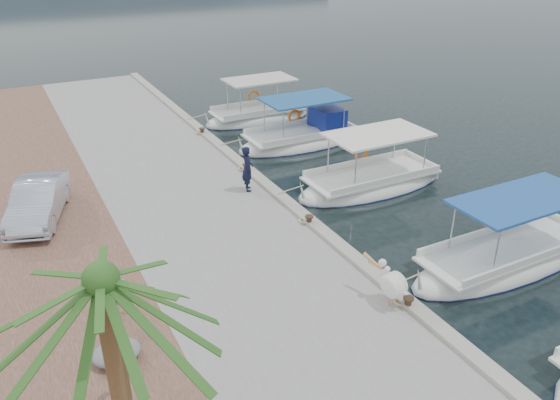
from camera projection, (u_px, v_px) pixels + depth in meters
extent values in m
plane|color=black|center=(342.00, 256.00, 17.17)|extent=(400.00, 400.00, 0.00)
cube|color=gray|center=(197.00, 206.00, 19.77)|extent=(6.00, 40.00, 0.50)
cube|color=#9A9689|center=(265.00, 183.00, 20.79)|extent=(0.44, 40.00, 0.12)
cube|color=brown|center=(51.00, 238.00, 17.69)|extent=(4.00, 40.00, 0.50)
ellipsoid|color=white|center=(506.00, 263.00, 16.75)|extent=(7.21, 2.21, 1.30)
ellipsoid|color=navy|center=(505.00, 263.00, 16.76)|extent=(7.24, 2.25, 0.22)
cube|color=white|center=(509.00, 249.00, 16.53)|extent=(5.91, 1.90, 0.08)
cube|color=#1F4F9C|center=(523.00, 199.00, 15.88)|extent=(4.32, 2.03, 0.08)
cylinder|color=silver|center=(496.00, 252.00, 14.84)|extent=(0.05, 0.05, 1.60)
torus|color=#FC600D|center=(492.00, 219.00, 17.29)|extent=(0.68, 0.12, 0.68)
ellipsoid|color=white|center=(371.00, 186.00, 21.78)|extent=(6.55, 2.46, 1.30)
ellipsoid|color=navy|center=(371.00, 186.00, 21.79)|extent=(6.59, 2.51, 0.22)
cube|color=white|center=(372.00, 175.00, 21.56)|extent=(5.37, 2.12, 0.08)
cube|color=white|center=(378.00, 135.00, 20.90)|extent=(3.93, 2.26, 0.08)
cylinder|color=silver|center=(355.00, 171.00, 19.86)|extent=(0.05, 0.05, 1.60)
torus|color=#FC600D|center=(361.00, 153.00, 22.41)|extent=(0.68, 0.12, 0.68)
ellipsoid|color=white|center=(301.00, 143.00, 26.21)|extent=(6.50, 2.51, 1.30)
ellipsoid|color=navy|center=(301.00, 143.00, 26.22)|extent=(6.53, 2.56, 0.22)
cube|color=white|center=(301.00, 133.00, 25.99)|extent=(5.33, 2.16, 0.08)
cube|color=#1D5294|center=(304.00, 99.00, 25.33)|extent=(3.90, 2.31, 0.08)
cylinder|color=silver|center=(283.00, 127.00, 24.28)|extent=(0.05, 0.05, 1.60)
torus|color=#FC600D|center=(294.00, 116.00, 26.87)|extent=(0.68, 0.12, 0.68)
cube|color=navy|center=(327.00, 117.00, 26.36)|extent=(1.20, 1.76, 1.00)
ellipsoid|color=white|center=(258.00, 119.00, 29.49)|extent=(6.00, 2.33, 1.30)
ellipsoid|color=navy|center=(258.00, 120.00, 29.50)|extent=(6.03, 2.37, 0.22)
cube|color=white|center=(257.00, 110.00, 29.27)|extent=(4.92, 2.00, 0.08)
cube|color=beige|center=(260.00, 80.00, 28.61)|extent=(3.60, 2.14, 0.08)
cylinder|color=silver|center=(241.00, 103.00, 27.66)|extent=(0.05, 0.05, 1.60)
torus|color=#FC600D|center=(254.00, 96.00, 30.07)|extent=(0.68, 0.12, 0.68)
cylinder|color=black|center=(408.00, 303.00, 13.95)|extent=(0.18, 0.18, 0.30)
cylinder|color=black|center=(409.00, 298.00, 13.89)|extent=(0.28, 0.28, 0.05)
cylinder|color=black|center=(309.00, 221.00, 17.92)|extent=(0.18, 0.18, 0.30)
cylinder|color=black|center=(309.00, 217.00, 17.86)|extent=(0.28, 0.28, 0.05)
cylinder|color=black|center=(246.00, 168.00, 21.89)|extent=(0.18, 0.18, 0.30)
cylinder|color=black|center=(246.00, 165.00, 21.82)|extent=(0.28, 0.28, 0.05)
cylinder|color=black|center=(202.00, 132.00, 25.86)|extent=(0.18, 0.18, 0.30)
cylinder|color=black|center=(202.00, 129.00, 25.79)|extent=(0.28, 0.28, 0.05)
cylinder|color=tan|center=(389.00, 299.00, 14.07)|extent=(0.06, 0.06, 0.35)
cylinder|color=tan|center=(394.00, 296.00, 14.17)|extent=(0.06, 0.06, 0.35)
ellipsoid|color=white|center=(393.00, 285.00, 13.95)|extent=(0.66, 0.91, 0.65)
cylinder|color=white|center=(385.00, 271.00, 14.04)|extent=(0.20, 0.32, 0.35)
sphere|color=white|center=(382.00, 263.00, 14.02)|extent=(0.21, 0.21, 0.21)
cone|color=#EAA566|center=(373.00, 261.00, 14.29)|extent=(0.23, 0.64, 0.25)
imported|color=black|center=(247.00, 169.00, 20.03)|extent=(0.57, 0.72, 1.72)
cylinder|color=brown|center=(120.00, 385.00, 8.91)|extent=(0.34, 0.34, 4.08)
imported|color=silver|center=(38.00, 201.00, 18.10)|extent=(2.53, 4.16, 1.30)
ellipsoid|color=slate|center=(116.00, 353.00, 12.24)|extent=(1.10, 0.90, 0.40)
cylinder|color=silver|center=(110.00, 307.00, 13.50)|extent=(0.06, 0.06, 0.70)
cylinder|color=silver|center=(127.00, 302.00, 13.66)|extent=(0.06, 0.06, 0.70)
cylinder|color=silver|center=(107.00, 298.00, 13.82)|extent=(0.06, 0.06, 0.70)
cylinder|color=silver|center=(123.00, 294.00, 13.98)|extent=(0.06, 0.06, 0.70)
cube|color=white|center=(115.00, 288.00, 13.58)|extent=(0.55, 0.55, 0.03)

